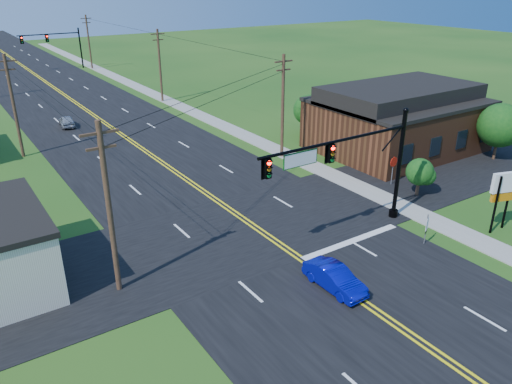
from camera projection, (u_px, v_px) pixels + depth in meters
ground at (394, 327)px, 23.05m from camera, size 260.00×260.00×0.00m
road_main at (82, 108)px, 61.20m from camera, size 16.00×220.00×0.04m
road_cross at (251, 227)px, 32.20m from camera, size 70.00×10.00×0.04m
sidewalk at (196, 113)px, 58.91m from camera, size 2.00×160.00×0.08m
signal_mast_main at (349, 163)px, 29.48m from camera, size 11.30×0.60×7.48m
signal_mast_far at (54, 43)px, 84.57m from camera, size 10.98×0.60×7.48m
brick_building at (397, 124)px, 46.04m from camera, size 14.20×11.20×4.70m
utility_pole_left_a at (109, 207)px, 23.97m from camera, size 1.80×0.28×9.00m
utility_pole_left_b at (14, 105)px, 43.05m from camera, size 1.80×0.28×9.00m
utility_pole_right_a at (283, 105)px, 42.96m from camera, size 1.80×0.28×9.00m
utility_pole_right_b at (160, 64)px, 62.80m from camera, size 1.80×0.28×9.00m
utility_pole_right_c at (89, 41)px, 85.70m from camera, size 1.80×0.28×9.00m
tree_right_front at (500, 125)px, 42.95m from camera, size 3.80×3.80×5.00m
tree_right_back at (308, 110)px, 50.01m from camera, size 3.00×3.00×4.10m
shrub_corner at (420, 172)px, 36.19m from camera, size 2.00×2.00×2.86m
blue_car at (335, 279)px, 25.64m from camera, size 1.38×3.76×1.23m
distant_car at (67, 121)px, 53.54m from camera, size 1.81×3.62×1.19m
route_sign at (427, 227)px, 29.74m from camera, size 0.46×0.23×1.99m
stop_sign at (393, 165)px, 38.16m from camera, size 0.82×0.11×2.30m
pylon_sign at (505, 189)px, 30.72m from camera, size 1.91×0.85×3.94m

